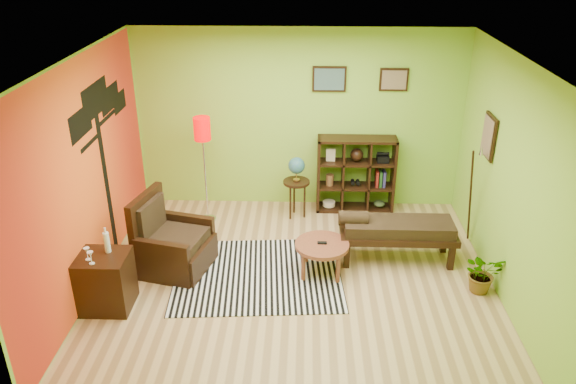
{
  "coord_description": "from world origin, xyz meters",
  "views": [
    {
      "loc": [
        0.11,
        -5.99,
        4.09
      ],
      "look_at": [
        -0.1,
        0.42,
        1.05
      ],
      "focal_mm": 35.0,
      "sensor_mm": 36.0,
      "label": 1
    }
  ],
  "objects_px": {
    "armchair": "(171,246)",
    "side_cabinet": "(105,281)",
    "floor_lamp": "(203,138)",
    "bench": "(395,229)",
    "cube_shelf": "(357,175)",
    "coffee_table": "(322,247)",
    "potted_plant": "(482,277)",
    "globe_table": "(297,172)"
  },
  "relations": [
    {
      "from": "side_cabinet",
      "to": "floor_lamp",
      "type": "height_order",
      "value": "floor_lamp"
    },
    {
      "from": "armchair",
      "to": "globe_table",
      "type": "height_order",
      "value": "armchair"
    },
    {
      "from": "potted_plant",
      "to": "coffee_table",
      "type": "bearing_deg",
      "value": 169.83
    },
    {
      "from": "side_cabinet",
      "to": "cube_shelf",
      "type": "height_order",
      "value": "cube_shelf"
    },
    {
      "from": "cube_shelf",
      "to": "potted_plant",
      "type": "distance_m",
      "value": 2.61
    },
    {
      "from": "cube_shelf",
      "to": "bench",
      "type": "distance_m",
      "value": 1.54
    },
    {
      "from": "coffee_table",
      "to": "armchair",
      "type": "height_order",
      "value": "armchair"
    },
    {
      "from": "cube_shelf",
      "to": "bench",
      "type": "bearing_deg",
      "value": -74.85
    },
    {
      "from": "side_cabinet",
      "to": "bench",
      "type": "relative_size",
      "value": 0.64
    },
    {
      "from": "floor_lamp",
      "to": "globe_table",
      "type": "bearing_deg",
      "value": 7.09
    },
    {
      "from": "floor_lamp",
      "to": "bench",
      "type": "distance_m",
      "value": 3.0
    },
    {
      "from": "floor_lamp",
      "to": "globe_table",
      "type": "xyz_separation_m",
      "value": [
        1.35,
        0.17,
        -0.59
      ]
    },
    {
      "from": "coffee_table",
      "to": "potted_plant",
      "type": "distance_m",
      "value": 2.0
    },
    {
      "from": "globe_table",
      "to": "cube_shelf",
      "type": "bearing_deg",
      "value": 16.42
    },
    {
      "from": "bench",
      "to": "coffee_table",
      "type": "bearing_deg",
      "value": -160.39
    },
    {
      "from": "floor_lamp",
      "to": "cube_shelf",
      "type": "bearing_deg",
      "value": 10.97
    },
    {
      "from": "floor_lamp",
      "to": "cube_shelf",
      "type": "height_order",
      "value": "floor_lamp"
    },
    {
      "from": "bench",
      "to": "potted_plant",
      "type": "distance_m",
      "value": 1.23
    },
    {
      "from": "floor_lamp",
      "to": "potted_plant",
      "type": "height_order",
      "value": "floor_lamp"
    },
    {
      "from": "side_cabinet",
      "to": "potted_plant",
      "type": "xyz_separation_m",
      "value": [
        4.5,
        0.46,
        -0.15
      ]
    },
    {
      "from": "side_cabinet",
      "to": "cube_shelf",
      "type": "bearing_deg",
      "value": 40.18
    },
    {
      "from": "side_cabinet",
      "to": "floor_lamp",
      "type": "relative_size",
      "value": 0.61
    },
    {
      "from": "armchair",
      "to": "floor_lamp",
      "type": "height_order",
      "value": "floor_lamp"
    },
    {
      "from": "armchair",
      "to": "globe_table",
      "type": "distance_m",
      "value": 2.23
    },
    {
      "from": "coffee_table",
      "to": "floor_lamp",
      "type": "xyz_separation_m",
      "value": [
        -1.71,
        1.38,
        0.96
      ]
    },
    {
      "from": "floor_lamp",
      "to": "bench",
      "type": "relative_size",
      "value": 1.05
    },
    {
      "from": "armchair",
      "to": "cube_shelf",
      "type": "height_order",
      "value": "cube_shelf"
    },
    {
      "from": "armchair",
      "to": "floor_lamp",
      "type": "relative_size",
      "value": 0.62
    },
    {
      "from": "armchair",
      "to": "cube_shelf",
      "type": "xyz_separation_m",
      "value": [
        2.54,
        1.76,
        0.29
      ]
    },
    {
      "from": "globe_table",
      "to": "cube_shelf",
      "type": "relative_size",
      "value": 0.81
    },
    {
      "from": "coffee_table",
      "to": "floor_lamp",
      "type": "distance_m",
      "value": 2.4
    },
    {
      "from": "armchair",
      "to": "globe_table",
      "type": "relative_size",
      "value": 1.05
    },
    {
      "from": "globe_table",
      "to": "potted_plant",
      "type": "distance_m",
      "value": 3.04
    },
    {
      "from": "armchair",
      "to": "side_cabinet",
      "type": "xyz_separation_m",
      "value": [
        -0.58,
        -0.87,
        0.04
      ]
    },
    {
      "from": "side_cabinet",
      "to": "potted_plant",
      "type": "height_order",
      "value": "side_cabinet"
    },
    {
      "from": "side_cabinet",
      "to": "floor_lamp",
      "type": "bearing_deg",
      "value": 69.19
    },
    {
      "from": "bench",
      "to": "potted_plant",
      "type": "height_order",
      "value": "bench"
    },
    {
      "from": "coffee_table",
      "to": "globe_table",
      "type": "bearing_deg",
      "value": 103.05
    },
    {
      "from": "bench",
      "to": "globe_table",
      "type": "bearing_deg",
      "value": 137.89
    },
    {
      "from": "armchair",
      "to": "coffee_table",
      "type": "bearing_deg",
      "value": -1.77
    },
    {
      "from": "coffee_table",
      "to": "globe_table",
      "type": "distance_m",
      "value": 1.63
    },
    {
      "from": "bench",
      "to": "armchair",
      "type": "bearing_deg",
      "value": -174.45
    }
  ]
}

